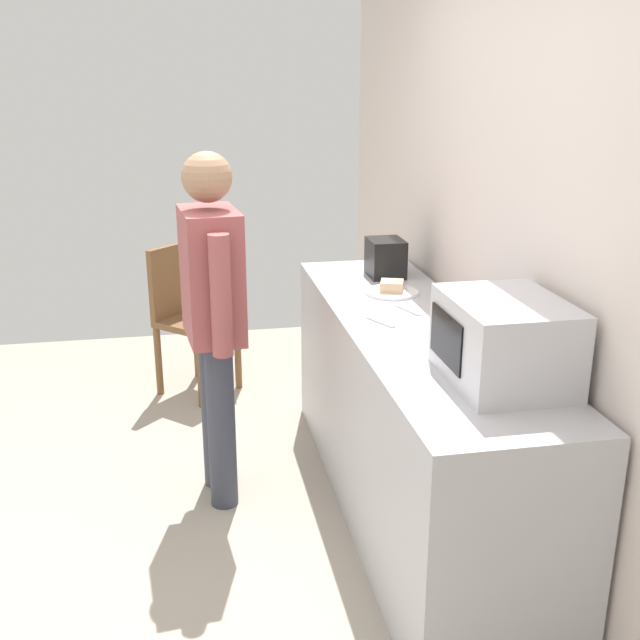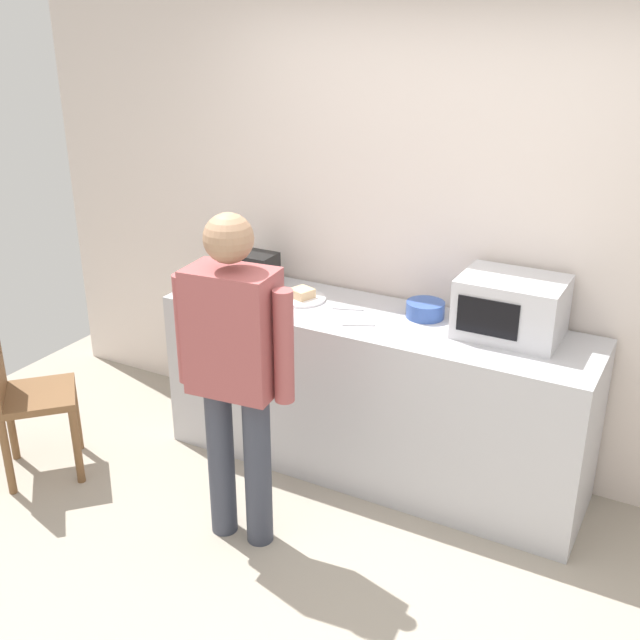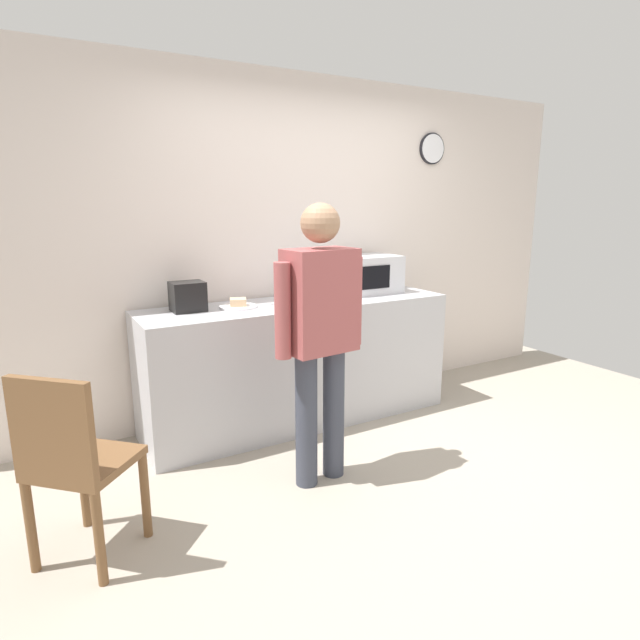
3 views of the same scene
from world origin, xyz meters
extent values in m
plane|color=#9E9384|center=(0.00, 0.00, 0.00)|extent=(6.00, 6.00, 0.00)
cube|color=silver|center=(0.00, 1.60, 1.30)|extent=(5.40, 0.10, 2.60)
cube|color=#B7B7BC|center=(-0.26, 1.22, 0.46)|extent=(2.34, 0.62, 0.93)
cube|color=silver|center=(0.42, 1.33, 1.08)|extent=(0.50, 0.38, 0.30)
cube|color=black|center=(0.36, 1.14, 1.08)|extent=(0.30, 0.01, 0.18)
cylinder|color=white|center=(-0.72, 1.25, 0.93)|extent=(0.26, 0.26, 0.01)
cube|color=#D4B183|center=(-0.72, 1.25, 0.97)|extent=(0.14, 0.14, 0.05)
cylinder|color=#33519E|center=(-0.03, 1.35, 0.97)|extent=(0.20, 0.20, 0.08)
cube|color=black|center=(-1.05, 1.31, 1.03)|extent=(0.22, 0.18, 0.20)
cube|color=silver|center=(-0.28, 1.08, 0.93)|extent=(0.16, 0.09, 0.01)
cube|color=silver|center=(-0.43, 1.24, 0.93)|extent=(0.17, 0.08, 0.01)
cylinder|color=#373B48|center=(-0.46, 0.38, 0.41)|extent=(0.13, 0.13, 0.81)
cylinder|color=#373B48|center=(-0.66, 0.36, 0.41)|extent=(0.13, 0.13, 0.81)
cube|color=#9E4C4C|center=(-0.56, 0.37, 1.10)|extent=(0.42, 0.28, 0.59)
cylinder|color=#9E4C4C|center=(-0.31, 0.39, 1.08)|extent=(0.09, 0.09, 0.53)
cylinder|color=#9E4C4C|center=(-0.81, 0.34, 1.08)|extent=(0.09, 0.09, 0.53)
sphere|color=#A37A5B|center=(-0.56, 0.37, 1.54)|extent=(0.22, 0.22, 0.22)
cylinder|color=brown|center=(-1.60, 0.32, 0.23)|extent=(0.04, 0.04, 0.45)
cylinder|color=brown|center=(-1.85, 0.56, 0.23)|extent=(0.04, 0.04, 0.45)
cylinder|color=brown|center=(-1.85, 0.06, 0.23)|extent=(0.04, 0.04, 0.45)
cylinder|color=brown|center=(-2.10, 0.31, 0.23)|extent=(0.04, 0.04, 0.45)
cube|color=brown|center=(-1.85, 0.31, 0.47)|extent=(0.57, 0.57, 0.04)
camera|label=1|loc=(2.74, 0.24, 1.97)|focal=42.55mm
camera|label=2|loc=(1.29, -2.21, 2.49)|focal=43.42mm
camera|label=3|loc=(-2.02, -2.16, 1.65)|focal=29.47mm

